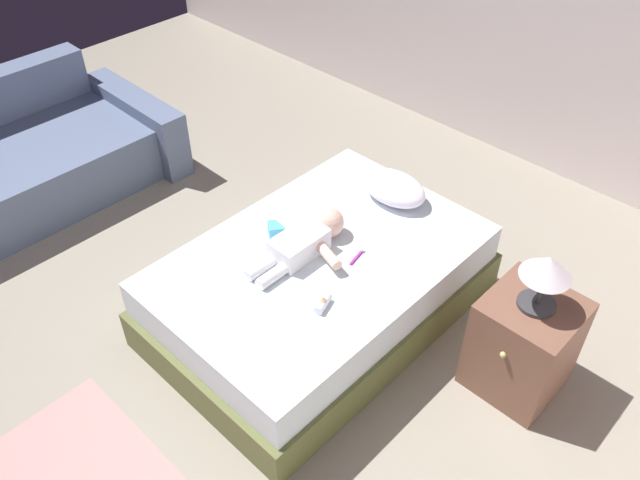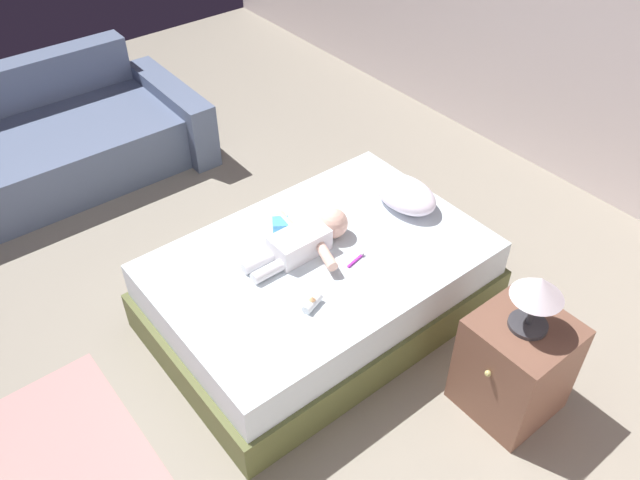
% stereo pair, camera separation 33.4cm
% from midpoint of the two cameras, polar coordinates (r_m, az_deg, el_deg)
% --- Properties ---
extents(ground_plane, '(8.00, 8.00, 0.00)m').
position_cam_midpoint_polar(ground_plane, '(3.56, -12.95, -11.22)').
color(ground_plane, gray).
extents(bed, '(1.21, 1.81, 0.46)m').
position_cam_midpoint_polar(bed, '(3.57, -2.68, -4.18)').
color(bed, brown).
rests_on(bed, ground_plane).
extents(pillow, '(0.41, 0.27, 0.15)m').
position_cam_midpoint_polar(pillow, '(3.74, 4.05, 4.53)').
color(pillow, white).
rests_on(pillow, bed).
extents(baby, '(0.52, 0.64, 0.17)m').
position_cam_midpoint_polar(baby, '(3.40, -4.02, -0.08)').
color(baby, white).
rests_on(baby, bed).
extents(toothbrush, '(0.04, 0.13, 0.02)m').
position_cam_midpoint_polar(toothbrush, '(3.38, 0.50, -1.56)').
color(toothbrush, purple).
rests_on(toothbrush, bed).
extents(couch, '(1.17, 2.09, 0.73)m').
position_cam_midpoint_polar(couch, '(4.98, -27.57, 5.67)').
color(couch, slate).
rests_on(couch, ground_plane).
extents(nightstand, '(0.43, 0.46, 0.56)m').
position_cam_midpoint_polar(nightstand, '(3.32, 14.84, -9.08)').
color(nightstand, brown).
rests_on(nightstand, ground_plane).
extents(lamp, '(0.23, 0.23, 0.30)m').
position_cam_midpoint_polar(lamp, '(2.96, 16.47, -2.78)').
color(lamp, '#333338').
rests_on(lamp, nightstand).
extents(toy_block, '(0.12, 0.12, 0.09)m').
position_cam_midpoint_polar(toy_block, '(3.50, -6.59, 0.71)').
color(toy_block, '#4DA5E0').
rests_on(toy_block, bed).
extents(baby_bottle, '(0.08, 0.13, 0.07)m').
position_cam_midpoint_polar(baby_bottle, '(3.12, -2.84, -5.76)').
color(baby_bottle, white).
rests_on(baby_bottle, bed).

